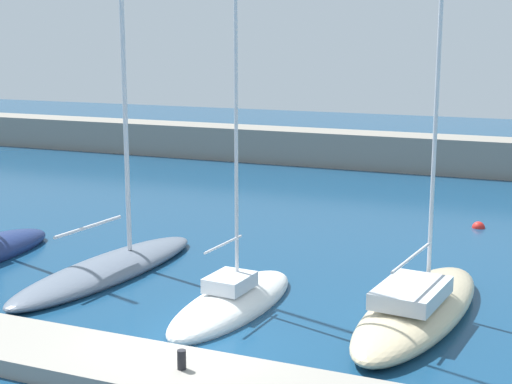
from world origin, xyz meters
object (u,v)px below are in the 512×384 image
dock_bollard (182,360)px  sailboat_white_third (233,302)px  sailboat_slate_second (108,263)px  sailboat_sand_fourth (418,307)px  mooring_buoy_red (478,228)px

dock_bollard → sailboat_white_third: bearing=101.9°
sailboat_slate_second → dock_bollard: size_ratio=37.93×
sailboat_sand_fourth → dock_bollard: sailboat_sand_fourth is taller
sailboat_white_third → mooring_buoy_red: sailboat_white_third is taller
sailboat_white_third → sailboat_sand_fourth: 5.16m
mooring_buoy_red → dock_bollard: bearing=-103.6°
sailboat_white_third → dock_bollard: size_ratio=28.26×
sailboat_slate_second → dock_bollard: (6.11, -6.28, 0.25)m
sailboat_white_third → mooring_buoy_red: 13.50m
dock_bollard → sailboat_sand_fourth: bearing=56.8°
sailboat_white_third → dock_bollard: 5.08m
mooring_buoy_red → dock_bollard: dock_bollard is taller
sailboat_slate_second → sailboat_white_third: bearing=-99.3°
sailboat_slate_second → sailboat_white_third: size_ratio=1.34×
sailboat_white_third → sailboat_slate_second: bearing=79.4°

